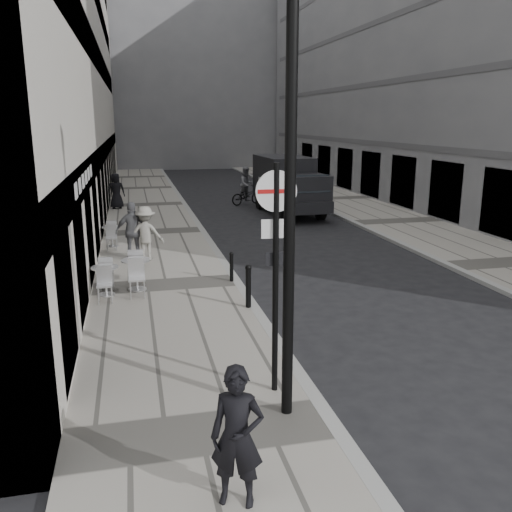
{
  "coord_description": "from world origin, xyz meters",
  "views": [
    {
      "loc": [
        -2.8,
        -4.41,
        4.6
      ],
      "look_at": [
        0.05,
        8.0,
        1.4
      ],
      "focal_mm": 38.0,
      "sensor_mm": 36.0,
      "label": 1
    }
  ],
  "objects": [
    {
      "name": "pedestrian_a",
      "position": [
        -2.83,
        13.37,
        1.08
      ],
      "size": [
        1.15,
        0.53,
        1.92
      ],
      "primitive_type": "imported",
      "rotation": [
        0.0,
        0.0,
        3.19
      ],
      "color": "#5D5D62",
      "rests_on": "sidewalk"
    },
    {
      "name": "cafe_table_far",
      "position": [
        -3.6,
        15.51,
        0.56
      ],
      "size": [
        0.68,
        1.53,
        0.87
      ],
      "color": "#A9A9AB",
      "rests_on": "sidewalk"
    },
    {
      "name": "pedestrian_c",
      "position": [
        -3.6,
        24.55,
        1.04
      ],
      "size": [
        0.95,
        0.67,
        1.84
      ],
      "primitive_type": "imported",
      "rotation": [
        0.0,
        0.0,
        3.24
      ],
      "color": "black",
      "rests_on": "sidewalk"
    },
    {
      "name": "bollard_far",
      "position": [
        -0.15,
        7.97,
        0.62
      ],
      "size": [
        0.13,
        0.13,
        1.01
      ],
      "primitive_type": "cylinder",
      "color": "black",
      "rests_on": "sidewalk"
    },
    {
      "name": "sidewalk",
      "position": [
        -2.0,
        18.0,
        0.06
      ],
      "size": [
        4.0,
        60.0,
        0.12
      ],
      "primitive_type": "cube",
      "color": "gray",
      "rests_on": "ground"
    },
    {
      "name": "building_left",
      "position": [
        -6.0,
        24.5,
        9.0
      ],
      "size": [
        4.0,
        45.0,
        18.0
      ],
      "primitive_type": "cube",
      "color": "beige",
      "rests_on": "ground"
    },
    {
      "name": "building_right",
      "position": [
        14.0,
        24.5,
        10.0
      ],
      "size": [
        6.0,
        45.0,
        20.0
      ],
      "primitive_type": "cube",
      "color": "slate",
      "rests_on": "ground"
    },
    {
      "name": "cafe_table_near",
      "position": [
        -2.8,
        10.02,
        0.62
      ],
      "size": [
        0.77,
        1.75,
        0.99
      ],
      "color": "silver",
      "rests_on": "sidewalk"
    },
    {
      "name": "lamppost",
      "position": [
        -0.6,
        3.0,
        3.79
      ],
      "size": [
        0.3,
        0.3,
        6.59
      ],
      "color": "black",
      "rests_on": "sidewalk"
    },
    {
      "name": "panel_van",
      "position": [
        4.84,
        21.69,
        1.58
      ],
      "size": [
        2.4,
        6.05,
        2.81
      ],
      "rotation": [
        0.0,
        0.0,
        0.03
      ],
      "color": "black",
      "rests_on": "ground"
    },
    {
      "name": "bollard_near",
      "position": [
        -0.15,
        10.25,
        0.52
      ],
      "size": [
        0.11,
        0.11,
        0.8
      ],
      "primitive_type": "cylinder",
      "color": "black",
      "rests_on": "sidewalk"
    },
    {
      "name": "far_sidewalk",
      "position": [
        9.0,
        18.0,
        0.06
      ],
      "size": [
        4.0,
        60.0,
        0.12
      ],
      "primitive_type": "cube",
      "color": "gray",
      "rests_on": "ground"
    },
    {
      "name": "sign_post",
      "position": [
        -0.6,
        3.75,
        2.58
      ],
      "size": [
        0.66,
        0.11,
        3.84
      ],
      "rotation": [
        0.0,
        0.0,
        -0.05
      ],
      "color": "black",
      "rests_on": "sidewalk"
    },
    {
      "name": "cyclist",
      "position": [
        3.44,
        25.07,
        0.82
      ],
      "size": [
        2.07,
        1.35,
        2.11
      ],
      "rotation": [
        0.0,
        0.0,
        0.37
      ],
      "color": "black",
      "rests_on": "ground"
    },
    {
      "name": "cafe_table_mid",
      "position": [
        -3.6,
        9.72,
        0.58
      ],
      "size": [
        0.71,
        1.6,
        0.91
      ],
      "color": "silver",
      "rests_on": "sidewalk"
    },
    {
      "name": "pedestrian_b",
      "position": [
        -2.43,
        13.25,
        1.01
      ],
      "size": [
        1.27,
        0.9,
        1.77
      ],
      "primitive_type": "imported",
      "rotation": [
        0.0,
        0.0,
        2.91
      ],
      "color": "gray",
      "rests_on": "sidewalk"
    },
    {
      "name": "walking_man",
      "position": [
        -1.75,
        1.13,
        1.0
      ],
      "size": [
        0.75,
        0.62,
        1.75
      ],
      "primitive_type": "imported",
      "rotation": [
        0.0,
        0.0,
        -0.37
      ],
      "color": "black",
      "rests_on": "sidewalk"
    },
    {
      "name": "building_far",
      "position": [
        1.5,
        56.0,
        11.0
      ],
      "size": [
        24.0,
        16.0,
        22.0
      ],
      "primitive_type": "cube",
      "color": "slate",
      "rests_on": "ground"
    }
  ]
}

